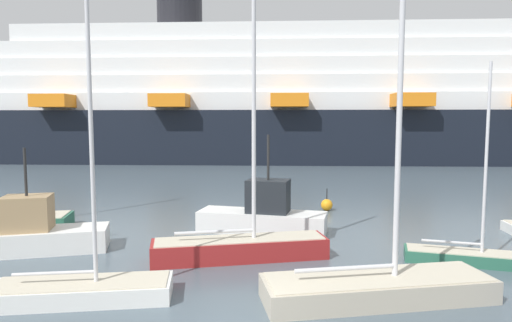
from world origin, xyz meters
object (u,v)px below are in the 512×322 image
Objects in this scene: sailboat_0 at (240,244)px; fishing_boat_1 at (264,215)px; sailboat_5 at (377,284)px; sailboat_1 at (471,254)px; fishing_boat_0 at (34,233)px; sailboat_4 at (82,287)px; cruise_ship at (338,105)px; channel_buoy_0 at (327,205)px.

fishing_boat_1 is (0.85, 4.36, 0.29)m from sailboat_0.
sailboat_5 reaches higher than fishing_boat_1.
sailboat_0 is 9.16m from sailboat_1.
fishing_boat_1 is at bearing -174.61° from fishing_boat_0.
sailboat_4 reaches higher than sailboat_1.
cruise_ship is at bearing 64.13° from sailboat_0.
fishing_boat_0 is 51.11m from cruise_ship.
sailboat_1 is at bearing 161.78° from fishing_boat_0.
sailboat_5 is 14.32m from fishing_boat_0.
fishing_boat_0 is 0.05× the size of cruise_ship.
fishing_boat_1 is (-3.77, 8.26, 0.40)m from sailboat_5.
sailboat_4 reaches higher than fishing_boat_0.
channel_buoy_0 is at bearing 77.85° from sailboat_5.
sailboat_0 is 6.36m from sailboat_4.
cruise_ship reaches higher than sailboat_5.
cruise_ship reaches higher than channel_buoy_0.
sailboat_1 is 9.51m from fishing_boat_1.
fishing_boat_1 is (-8.30, 4.60, 0.52)m from sailboat_1.
sailboat_1 is 14.40m from sailboat_4.
sailboat_1 is 1.28× the size of fishing_boat_0.
sailboat_1 is at bearing -66.50° from channel_buoy_0.
sailboat_0 reaches higher than fishing_boat_1.
cruise_ship is (10.85, 47.12, 7.59)m from sailboat_0.
sailboat_1 is 0.78× the size of sailboat_4.
fishing_boat_1 is at bearing -125.05° from channel_buoy_0.
cruise_ship is (1.70, 47.37, 7.82)m from sailboat_1.
fishing_boat_0 reaches higher than channel_buoy_0.
sailboat_0 is at bearing 160.63° from fishing_boat_0.
channel_buoy_0 is 38.52m from cruise_ship.
sailboat_0 is 1.15× the size of sailboat_4.
fishing_boat_1 is at bearing 165.29° from sailboat_1.
sailboat_5 is 1.64× the size of fishing_boat_0.
sailboat_0 is 6.05m from sailboat_5.
channel_buoy_0 is at bearing 51.50° from sailboat_0.
sailboat_5 is 7.18× the size of channel_buoy_0.
fishing_boat_1 is (5.50, 8.69, 0.45)m from sailboat_4.
sailboat_0 is at bearing -115.59° from channel_buoy_0.
sailboat_4 is at bearing -149.20° from sailboat_1.
sailboat_1 is 11.07m from channel_buoy_0.
sailboat_1 is at bearing -91.64° from cruise_ship.
fishing_boat_0 is 10.52m from fishing_boat_1.
sailboat_0 is 0.09× the size of cruise_ship.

